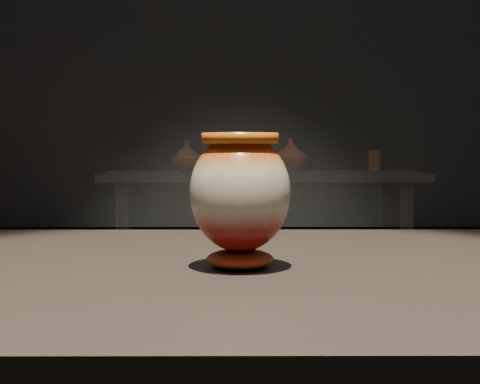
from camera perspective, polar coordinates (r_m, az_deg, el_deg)
The scene contains 5 objects.
main_vase at distance 0.91m, azimuth -0.00°, elevation -0.21°, with size 0.17×0.17×0.18m.
back_shelf at distance 4.23m, azimuth 1.97°, elevation -1.85°, with size 2.00×0.60×0.90m.
back_vase_left at distance 4.21m, azimuth -4.56°, elevation 3.05°, with size 0.19×0.19×0.20m, color #914515.
back_vase_mid at distance 4.25m, azimuth 4.34°, elevation 3.18°, with size 0.21×0.21×0.21m, color maroon.
back_vase_right at distance 4.32m, azimuth 11.38°, elevation 2.60°, with size 0.08×0.08×0.14m, color #914515.
Camera 1 is at (-0.00, -0.92, 1.07)m, focal length 50.00 mm.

